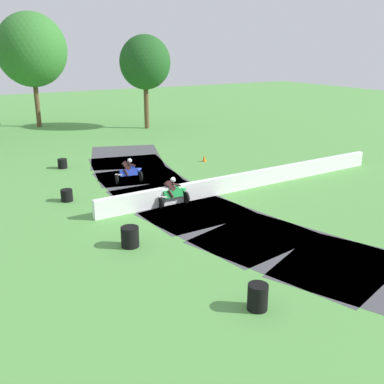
{
  "coord_description": "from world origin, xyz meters",
  "views": [
    {
      "loc": [
        -10.16,
        -18.66,
        7.41
      ],
      "look_at": [
        0.09,
        -1.3,
        0.9
      ],
      "focal_mm": 42.34,
      "sensor_mm": 36.0,
      "label": 1
    }
  ],
  "objects": [
    {
      "name": "ground_plane",
      "position": [
        0.0,
        0.0,
        0.0
      ],
      "size": [
        120.0,
        120.0,
        0.0
      ],
      "primitive_type": "plane",
      "color": "#569947"
    },
    {
      "name": "track_asphalt",
      "position": [
        0.91,
        0.03,
        0.0
      ],
      "size": [
        8.56,
        29.38,
        0.01
      ],
      "color": "#47474C",
      "rests_on": "ground"
    },
    {
      "name": "safety_barrier",
      "position": [
        4.78,
        0.16,
        0.45
      ],
      "size": [
        18.22,
        0.93,
        0.9
      ],
      "primitive_type": "cube",
      "rotation": [
        0.0,
        0.0,
        -1.54
      ],
      "color": "white",
      "rests_on": "ground"
    },
    {
      "name": "motorcycle_lead_blue",
      "position": [
        -0.59,
        4.52,
        0.64
      ],
      "size": [
        1.71,
        0.96,
        1.43
      ],
      "color": "black",
      "rests_on": "ground"
    },
    {
      "name": "motorcycle_chase_green",
      "position": [
        -0.27,
        -0.16,
        0.64
      ],
      "size": [
        1.68,
        0.84,
        1.43
      ],
      "color": "black",
      "rests_on": "ground"
    },
    {
      "name": "tire_stack_near",
      "position": [
        -3.07,
        9.55,
        0.3
      ],
      "size": [
        0.58,
        0.58,
        0.6
      ],
      "color": "black",
      "rests_on": "ground"
    },
    {
      "name": "tire_stack_mid_a",
      "position": [
        -4.64,
        3.02,
        0.3
      ],
      "size": [
        0.59,
        0.59,
        0.6
      ],
      "color": "black",
      "rests_on": "ground"
    },
    {
      "name": "tire_stack_mid_b",
      "position": [
        -4.05,
        -3.6,
        0.4
      ],
      "size": [
        0.7,
        0.7,
        0.8
      ],
      "color": "black",
      "rests_on": "ground"
    },
    {
      "name": "tire_stack_far",
      "position": [
        -2.56,
        -9.58,
        0.4
      ],
      "size": [
        0.61,
        0.61,
        0.8
      ],
      "color": "black",
      "rests_on": "ground"
    },
    {
      "name": "traffic_cone",
      "position": [
        5.63,
        6.45,
        0.22
      ],
      "size": [
        0.28,
        0.28,
        0.44
      ],
      "primitive_type": "cone",
      "color": "orange",
      "rests_on": "ground"
    },
    {
      "name": "tree_far_left",
      "position": [
        -0.72,
        26.31,
        7.08
      ],
      "size": [
        6.39,
        6.39,
        10.45
      ],
      "color": "brown",
      "rests_on": "ground"
    },
    {
      "name": "tree_far_right",
      "position": [
        7.88,
        20.28,
        5.99
      ],
      "size": [
        4.64,
        4.64,
        8.46
      ],
      "color": "brown",
      "rests_on": "ground"
    }
  ]
}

